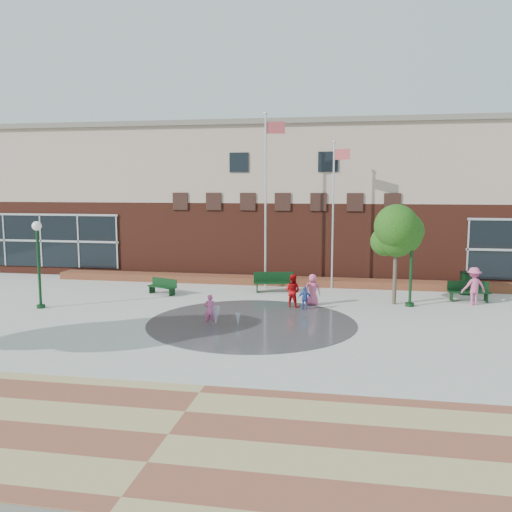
% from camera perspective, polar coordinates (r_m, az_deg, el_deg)
% --- Properties ---
extents(ground, '(120.00, 120.00, 0.00)m').
position_cam_1_polar(ground, '(19.10, -2.16, -9.30)').
color(ground, '#666056').
rests_on(ground, ground).
extents(plaza_concrete, '(46.00, 18.00, 0.01)m').
position_cam_1_polar(plaza_concrete, '(22.89, 0.00, -6.46)').
color(plaza_concrete, '#A8A8A0').
rests_on(plaza_concrete, ground).
extents(paver_band, '(46.00, 6.00, 0.01)m').
position_cam_1_polar(paver_band, '(12.80, -9.23, -18.09)').
color(paver_band, brown).
rests_on(paver_band, ground).
extents(splash_pad, '(8.40, 8.40, 0.01)m').
position_cam_1_polar(splash_pad, '(21.93, -0.47, -7.07)').
color(splash_pad, '#383A3D').
rests_on(splash_pad, ground).
extents(library_building, '(44.40, 10.40, 9.20)m').
position_cam_1_polar(library_building, '(35.58, 3.88, 6.04)').
color(library_building, '#58251A').
rests_on(library_building, ground).
extents(flower_bed, '(26.00, 1.20, 0.40)m').
position_cam_1_polar(flower_bed, '(30.23, 2.56, -3.05)').
color(flower_bed, '#A31126').
rests_on(flower_bed, ground).
extents(flagpole_left, '(1.08, 0.27, 9.29)m').
position_cam_1_polar(flagpole_left, '(28.63, 1.12, 6.77)').
color(flagpole_left, silver).
rests_on(flagpole_left, ground).
extents(flagpole_right, '(0.89, 0.45, 7.82)m').
position_cam_1_polar(flagpole_right, '(28.89, 8.20, 5.11)').
color(flagpole_right, silver).
rests_on(flagpole_right, ground).
extents(lamp_left, '(0.42, 0.42, 3.93)m').
position_cam_1_polar(lamp_left, '(25.97, -21.95, 0.13)').
color(lamp_left, '#0F3316').
rests_on(lamp_left, ground).
extents(lamp_right, '(0.44, 0.44, 4.12)m').
position_cam_1_polar(lamp_right, '(25.40, 16.06, 0.50)').
color(lamp_right, '#0F3316').
rests_on(lamp_right, ground).
extents(bench_left, '(1.68, 1.04, 0.82)m').
position_cam_1_polar(bench_left, '(27.90, -9.85, -3.49)').
color(bench_left, '#0F3316').
rests_on(bench_left, ground).
extents(bench_mid, '(2.13, 0.95, 1.04)m').
position_cam_1_polar(bench_mid, '(28.05, 1.87, -3.18)').
color(bench_mid, '#0F3316').
rests_on(bench_mid, ground).
extents(bench_right, '(1.94, 0.65, 0.96)m').
position_cam_1_polar(bench_right, '(27.73, 21.47, -3.87)').
color(bench_right, '#0F3316').
rests_on(bench_right, ground).
extents(trash_can, '(0.72, 0.72, 1.18)m').
position_cam_1_polar(trash_can, '(29.40, 21.31, -2.67)').
color(trash_can, '#0F3316').
rests_on(trash_can, ground).
extents(tree_mid, '(2.61, 2.61, 4.41)m').
position_cam_1_polar(tree_mid, '(25.63, 14.54, 2.07)').
color(tree_mid, '#403528').
rests_on(tree_mid, ground).
extents(water_jet_a, '(0.37, 0.37, 0.72)m').
position_cam_1_polar(water_jet_a, '(21.66, -4.24, -7.29)').
color(water_jet_a, white).
rests_on(water_jet_a, ground).
extents(water_jet_b, '(0.21, 0.21, 0.48)m').
position_cam_1_polar(water_jet_b, '(21.49, -1.91, -7.40)').
color(water_jet_b, white).
rests_on(water_jet_b, ground).
extents(child_splash, '(0.51, 0.39, 1.25)m').
position_cam_1_polar(child_splash, '(21.55, -4.87, -5.66)').
color(child_splash, '#D7518E').
rests_on(child_splash, ground).
extents(adult_red, '(0.89, 0.79, 1.52)m').
position_cam_1_polar(adult_red, '(24.59, 3.87, -3.69)').
color(adult_red, '#AF0A0D').
rests_on(adult_red, ground).
extents(adult_pink, '(0.74, 0.50, 1.47)m').
position_cam_1_polar(adult_pink, '(25.10, 5.98, -3.56)').
color(adult_pink, '#D9537E').
rests_on(adult_pink, ground).
extents(child_blue, '(0.63, 0.26, 1.07)m').
position_cam_1_polar(child_blue, '(24.14, 5.17, -4.46)').
color(child_blue, '#314EA8').
rests_on(child_blue, ground).
extents(person_bench, '(1.29, 0.96, 1.77)m').
position_cam_1_polar(person_bench, '(26.92, 21.93, -2.98)').
color(person_bench, '#D65388').
rests_on(person_bench, ground).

